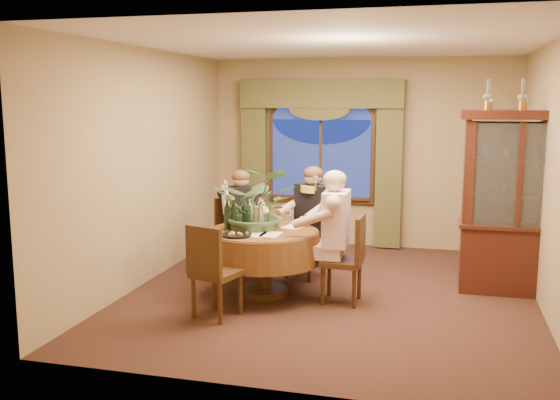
% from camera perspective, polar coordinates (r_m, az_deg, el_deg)
% --- Properties ---
extents(floor, '(5.00, 5.00, 0.00)m').
position_cam_1_polar(floor, '(7.26, 4.67, -8.47)').
color(floor, black).
rests_on(floor, ground).
extents(wall_back, '(4.50, 0.00, 4.50)m').
position_cam_1_polar(wall_back, '(9.42, 7.42, 4.25)').
color(wall_back, '#907950').
rests_on(wall_back, ground).
extents(wall_right, '(0.00, 5.00, 5.00)m').
position_cam_1_polar(wall_right, '(6.95, 23.44, 1.84)').
color(wall_right, '#907950').
rests_on(wall_right, ground).
extents(ceiling, '(5.00, 5.00, 0.00)m').
position_cam_1_polar(ceiling, '(6.94, 4.97, 14.13)').
color(ceiling, white).
rests_on(ceiling, wall_back).
extents(window, '(1.62, 0.10, 1.32)m').
position_cam_1_polar(window, '(9.46, 3.74, 3.71)').
color(window, navy).
rests_on(window, wall_back).
extents(arched_transom, '(1.60, 0.06, 0.44)m').
position_cam_1_polar(arched_transom, '(9.41, 3.79, 8.45)').
color(arched_transom, navy).
rests_on(arched_transom, wall_back).
extents(drapery_left, '(0.38, 0.14, 2.32)m').
position_cam_1_polar(drapery_left, '(9.67, -2.34, 3.13)').
color(drapery_left, '#444422').
rests_on(drapery_left, floor).
extents(drapery_right, '(0.38, 0.14, 2.32)m').
position_cam_1_polar(drapery_right, '(9.28, 9.94, 2.75)').
color(drapery_right, '#444422').
rests_on(drapery_right, floor).
extents(swag_valance, '(2.45, 0.16, 0.42)m').
position_cam_1_polar(swag_valance, '(9.34, 3.71, 9.67)').
color(swag_valance, '#444422').
rests_on(swag_valance, wall_back).
extents(dining_table, '(1.49, 1.49, 0.75)m').
position_cam_1_polar(dining_table, '(7.08, -1.58, -5.74)').
color(dining_table, maroon).
rests_on(dining_table, floor).
extents(china_cabinet, '(1.29, 0.51, 2.08)m').
position_cam_1_polar(china_cabinet, '(7.51, 20.78, -0.28)').
color(china_cabinet, black).
rests_on(china_cabinet, floor).
extents(oil_lamp_left, '(0.11, 0.11, 0.34)m').
position_cam_1_polar(oil_lamp_left, '(7.39, 18.50, 9.14)').
color(oil_lamp_left, '#A5722D').
rests_on(oil_lamp_left, china_cabinet).
extents(oil_lamp_center, '(0.11, 0.11, 0.34)m').
position_cam_1_polar(oil_lamp_center, '(7.42, 21.31, 8.98)').
color(oil_lamp_center, '#A5722D').
rests_on(oil_lamp_center, china_cabinet).
extents(oil_lamp_right, '(0.11, 0.11, 0.34)m').
position_cam_1_polar(oil_lamp_right, '(7.47, 24.08, 8.81)').
color(oil_lamp_right, '#A5722D').
rests_on(oil_lamp_right, china_cabinet).
extents(chair_right, '(0.43, 0.43, 0.96)m').
position_cam_1_polar(chair_right, '(6.83, 5.66, -5.42)').
color(chair_right, black).
rests_on(chair_right, floor).
extents(chair_back_right, '(0.54, 0.54, 0.96)m').
position_cam_1_polar(chair_back_right, '(7.76, 2.36, -3.60)').
color(chair_back_right, black).
rests_on(chair_back_right, floor).
extents(chair_back, '(0.59, 0.59, 0.96)m').
position_cam_1_polar(chair_back, '(7.84, -4.05, -3.50)').
color(chair_back, black).
rests_on(chair_back, floor).
extents(chair_front_left, '(0.53, 0.53, 0.96)m').
position_cam_1_polar(chair_front_left, '(6.39, -5.81, -6.45)').
color(chair_front_left, black).
rests_on(chair_front_left, floor).
extents(person_pink, '(0.49, 0.53, 1.45)m').
position_cam_1_polar(person_pink, '(6.83, 5.14, -3.29)').
color(person_pink, beige).
rests_on(person_pink, floor).
extents(person_back, '(0.64, 0.63, 1.34)m').
position_cam_1_polar(person_back, '(7.88, -3.61, -2.02)').
color(person_back, black).
rests_on(person_back, floor).
extents(person_scarf, '(0.67, 0.65, 1.41)m').
position_cam_1_polar(person_scarf, '(7.63, 3.13, -2.12)').
color(person_scarf, black).
rests_on(person_scarf, floor).
extents(stoneware_vase, '(0.13, 0.13, 0.25)m').
position_cam_1_polar(stoneware_vase, '(7.09, -1.98, -1.57)').
color(stoneware_vase, tan).
rests_on(stoneware_vase, dining_table).
extents(centerpiece_plant, '(0.94, 1.04, 0.81)m').
position_cam_1_polar(centerpiece_plant, '(7.01, -1.95, 2.28)').
color(centerpiece_plant, '#3E5934').
rests_on(centerpiece_plant, dining_table).
extents(olive_bowl, '(0.15, 0.15, 0.05)m').
position_cam_1_polar(olive_bowl, '(6.95, -1.30, -2.63)').
color(olive_bowl, '#50592D').
rests_on(olive_bowl, dining_table).
extents(cheese_platter, '(0.32, 0.32, 0.02)m').
position_cam_1_polar(cheese_platter, '(6.69, -3.99, -3.22)').
color(cheese_platter, black).
rests_on(cheese_platter, dining_table).
extents(wine_bottle_0, '(0.07, 0.07, 0.33)m').
position_cam_1_polar(wine_bottle_0, '(7.20, -3.28, -1.09)').
color(wine_bottle_0, black).
rests_on(wine_bottle_0, dining_table).
extents(wine_bottle_1, '(0.07, 0.07, 0.33)m').
position_cam_1_polar(wine_bottle_1, '(7.09, -2.78, -1.24)').
color(wine_bottle_1, tan).
rests_on(wine_bottle_1, dining_table).
extents(wine_bottle_2, '(0.07, 0.07, 0.33)m').
position_cam_1_polar(wine_bottle_2, '(7.04, -4.24, -1.33)').
color(wine_bottle_2, black).
rests_on(wine_bottle_2, dining_table).
extents(wine_bottle_3, '(0.07, 0.07, 0.33)m').
position_cam_1_polar(wine_bottle_3, '(6.93, -2.94, -1.49)').
color(wine_bottle_3, black).
rests_on(wine_bottle_3, dining_table).
extents(wine_bottle_4, '(0.07, 0.07, 0.33)m').
position_cam_1_polar(wine_bottle_4, '(7.14, -4.26, -1.18)').
color(wine_bottle_4, tan).
rests_on(wine_bottle_4, dining_table).
extents(wine_bottle_5, '(0.07, 0.07, 0.33)m').
position_cam_1_polar(wine_bottle_5, '(7.03, -4.85, -1.35)').
color(wine_bottle_5, black).
rests_on(wine_bottle_5, dining_table).
extents(tasting_paper_0, '(0.22, 0.30, 0.00)m').
position_cam_1_polar(tasting_paper_0, '(6.75, -0.86, -3.16)').
color(tasting_paper_0, white).
rests_on(tasting_paper_0, dining_table).
extents(tasting_paper_1, '(0.27, 0.34, 0.00)m').
position_cam_1_polar(tasting_paper_1, '(7.16, 1.26, -2.44)').
color(tasting_paper_1, white).
rests_on(tasting_paper_1, dining_table).
extents(tasting_paper_2, '(0.22, 0.31, 0.00)m').
position_cam_1_polar(tasting_paper_2, '(6.76, -2.30, -3.15)').
color(tasting_paper_2, white).
rests_on(tasting_paper_2, dining_table).
extents(wine_glass_person_pink, '(0.07, 0.07, 0.18)m').
position_cam_1_polar(wine_glass_person_pink, '(6.87, 2.00, -2.21)').
color(wine_glass_person_pink, silver).
rests_on(wine_glass_person_pink, dining_table).
extents(wine_glass_person_back, '(0.07, 0.07, 0.18)m').
position_cam_1_polar(wine_glass_person_back, '(7.39, -2.62, -1.41)').
color(wine_glass_person_back, silver).
rests_on(wine_glass_person_back, dining_table).
extents(wine_glass_person_scarf, '(0.07, 0.07, 0.18)m').
position_cam_1_polar(wine_glass_person_scarf, '(7.28, 0.90, -1.56)').
color(wine_glass_person_scarf, silver).
rests_on(wine_glass_person_scarf, dining_table).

